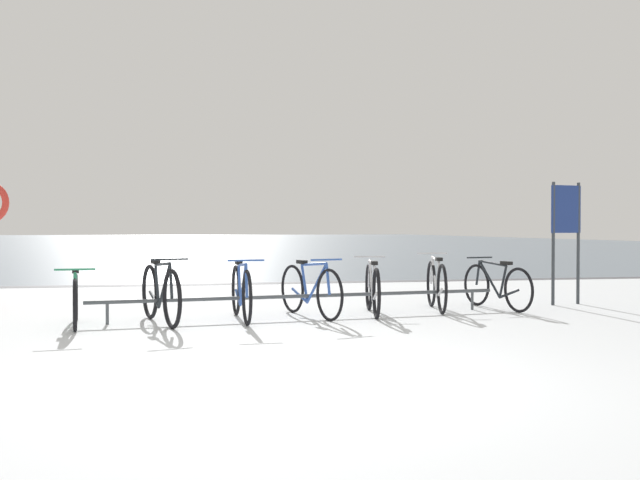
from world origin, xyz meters
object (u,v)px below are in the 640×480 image
Objects in this scene: bicycle_6 at (496,286)px; info_sign at (566,222)px; bicycle_3 at (310,290)px; bicycle_5 at (436,285)px; bicycle_2 at (241,292)px; bicycle_4 at (372,289)px; bicycle_1 at (160,294)px; bicycle_0 at (76,299)px.

info_sign is (1.34, 0.35, 0.96)m from bicycle_6.
bicycle_5 is (1.96, 0.40, 0.01)m from bicycle_3.
bicycle_5 is (2.92, 0.57, 0.01)m from bicycle_2.
bicycle_4 is at bearing 8.20° from bicycle_2.
bicycle_4 is at bearing 8.21° from bicycle_1.
bicycle_2 reaches higher than bicycle_4.
bicycle_4 is (0.91, 0.10, -0.00)m from bicycle_3.
bicycle_3 is at bearing 10.16° from bicycle_2.
bicycle_5 reaches higher than bicycle_2.
bicycle_0 is at bearing -172.50° from bicycle_6.
bicycle_6 is at bearing 7.75° from bicycle_3.
info_sign reaches higher than bicycle_2.
bicycle_6 is at bearing 8.48° from bicycle_4.
bicycle_3 is 2.00m from bicycle_5.
bicycle_1 is 4.95m from bicycle_6.
info_sign is at bearing 9.72° from bicycle_1.
bicycle_6 is at bearing 8.35° from bicycle_2.
bicycle_1 is at bearing -170.84° from bicycle_3.
bicycle_0 is 3.94m from bicycle_4.
bicycle_6 is at bearing -165.29° from info_sign.
bicycle_5 is (3.95, 0.72, -0.00)m from bicycle_1.
bicycle_0 is 0.93× the size of bicycle_4.
bicycle_2 is (2.05, 0.21, 0.04)m from bicycle_0.
bicycle_2 is 0.97m from bicycle_3.
bicycle_0 is 0.91× the size of bicycle_1.
bicycle_3 is 1.02× the size of bicycle_5.
bicycle_4 is 1.10m from bicycle_5.
bicycle_1 reaches higher than bicycle_5.
bicycle_2 is 5.37m from info_sign.
bicycle_0 is at bearing -174.11° from bicycle_2.
bicycle_1 is 4.02m from bicycle_5.
bicycle_2 is (1.03, 0.15, -0.01)m from bicycle_1.
bicycle_0 is at bearing -176.52° from bicycle_1.
bicycle_4 is 1.02× the size of bicycle_5.
bicycle_1 reaches higher than bicycle_0.
bicycle_3 is 1.03× the size of bicycle_6.
bicycle_2 reaches higher than bicycle_0.
bicycle_0 is 1.02m from bicycle_1.
bicycle_3 is 0.91m from bicycle_4.
bicycle_4 is (2.89, 0.42, -0.02)m from bicycle_1.
bicycle_5 is 1.01× the size of bicycle_6.
bicycle_0 is at bearing -171.05° from bicycle_5.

